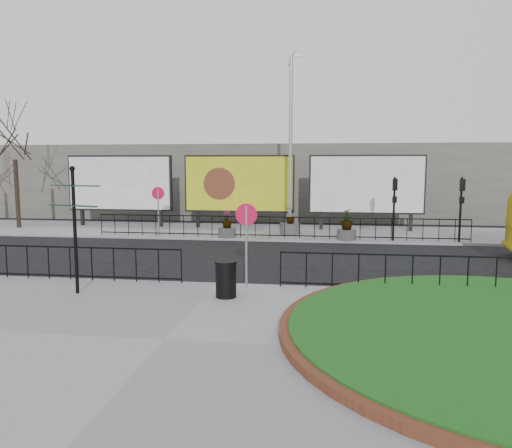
% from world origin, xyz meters
% --- Properties ---
extents(ground, '(90.00, 90.00, 0.00)m').
position_xyz_m(ground, '(0.00, 0.00, 0.00)').
color(ground, black).
rests_on(ground, ground).
extents(pavement_near, '(30.00, 10.00, 0.12)m').
position_xyz_m(pavement_near, '(0.00, -5.00, 0.06)').
color(pavement_near, gray).
rests_on(pavement_near, ground).
extents(pavement_far, '(44.00, 6.00, 0.12)m').
position_xyz_m(pavement_far, '(0.00, 12.00, 0.06)').
color(pavement_far, gray).
rests_on(pavement_far, ground).
extents(railing_near_left, '(10.00, 0.10, 1.10)m').
position_xyz_m(railing_near_left, '(-6.00, -0.30, 0.67)').
color(railing_near_left, black).
rests_on(railing_near_left, pavement_near).
extents(railing_near_right, '(9.00, 0.10, 1.10)m').
position_xyz_m(railing_near_right, '(6.50, -0.30, 0.67)').
color(railing_near_right, black).
rests_on(railing_near_right, pavement_near).
extents(railing_far, '(18.00, 0.10, 1.10)m').
position_xyz_m(railing_far, '(1.00, 9.30, 0.67)').
color(railing_far, black).
rests_on(railing_far, pavement_far).
extents(speed_sign_far, '(0.64, 0.07, 2.47)m').
position_xyz_m(speed_sign_far, '(-5.00, 9.40, 1.92)').
color(speed_sign_far, gray).
rests_on(speed_sign_far, pavement_far).
extents(speed_sign_near, '(0.64, 0.07, 2.47)m').
position_xyz_m(speed_sign_near, '(1.00, -0.40, 1.92)').
color(speed_sign_near, gray).
rests_on(speed_sign_near, pavement_near).
extents(billboard_left, '(6.20, 0.31, 4.10)m').
position_xyz_m(billboard_left, '(-8.50, 12.97, 2.60)').
color(billboard_left, black).
rests_on(billboard_left, pavement_far).
extents(billboard_mid, '(6.20, 0.31, 4.10)m').
position_xyz_m(billboard_mid, '(-1.50, 12.97, 2.60)').
color(billboard_mid, black).
rests_on(billboard_mid, pavement_far).
extents(billboard_right, '(6.20, 0.31, 4.10)m').
position_xyz_m(billboard_right, '(5.50, 12.97, 2.60)').
color(billboard_right, black).
rests_on(billboard_right, pavement_far).
extents(lamp_post, '(0.74, 0.18, 9.23)m').
position_xyz_m(lamp_post, '(1.51, 11.00, 4.83)').
color(lamp_post, gray).
rests_on(lamp_post, pavement_far).
extents(signal_pole_a, '(0.22, 0.26, 3.00)m').
position_xyz_m(signal_pole_a, '(6.50, 9.34, 2.10)').
color(signal_pole_a, black).
rests_on(signal_pole_a, pavement_far).
extents(signal_pole_b, '(0.22, 0.26, 3.00)m').
position_xyz_m(signal_pole_b, '(9.50, 9.34, 2.10)').
color(signal_pole_b, black).
rests_on(signal_pole_b, pavement_far).
extents(tree_left, '(2.00, 2.00, 7.00)m').
position_xyz_m(tree_left, '(-14.00, 11.50, 3.62)').
color(tree_left, '#2D2119').
rests_on(tree_left, pavement_far).
extents(building_backdrop, '(40.00, 10.00, 5.00)m').
position_xyz_m(building_backdrop, '(0.00, 22.00, 2.50)').
color(building_backdrop, slate).
rests_on(building_backdrop, ground).
extents(fingerpost_sign, '(1.65, 0.72, 3.56)m').
position_xyz_m(fingerpost_sign, '(-3.60, -1.74, 2.27)').
color(fingerpost_sign, black).
rests_on(fingerpost_sign, pavement_near).
extents(litter_bin, '(0.60, 0.60, 1.00)m').
position_xyz_m(litter_bin, '(0.62, -1.58, 0.62)').
color(litter_bin, black).
rests_on(litter_bin, pavement_near).
extents(planter_a, '(0.88, 0.88, 1.34)m').
position_xyz_m(planter_a, '(-1.50, 9.40, 0.60)').
color(planter_a, '#4C4C4F').
rests_on(planter_a, pavement_far).
extents(planter_b, '(1.04, 1.04, 1.38)m').
position_xyz_m(planter_b, '(1.53, 11.00, 0.56)').
color(planter_b, '#4C4C4F').
rests_on(planter_b, pavement_far).
extents(planter_c, '(0.92, 0.92, 1.50)m').
position_xyz_m(planter_c, '(4.33, 9.40, 0.70)').
color(planter_c, '#4C4C4F').
rests_on(planter_c, pavement_far).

